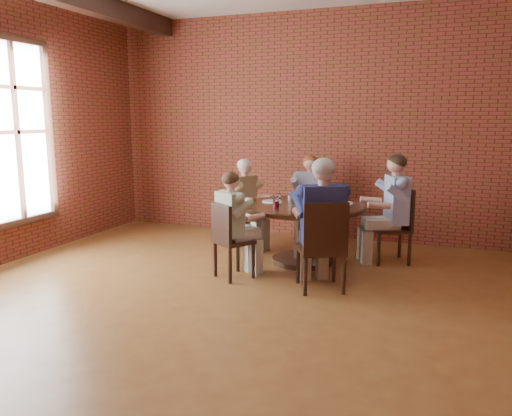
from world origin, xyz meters
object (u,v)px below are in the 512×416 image
(chair_e, at_px, (323,243))
(smartphone, at_px, (322,210))
(diner_d, at_px, (234,225))
(chair_b, at_px, (310,209))
(diner_b, at_px, (309,200))
(chair_c, at_px, (243,213))
(diner_a, at_px, (391,209))
(diner_c, at_px, (247,204))
(diner_e, at_px, (321,225))
(chair_a, at_px, (398,222))
(chair_d, at_px, (229,238))
(dining_table, at_px, (303,222))

(chair_e, relative_size, smartphone, 6.55)
(diner_d, distance_m, smartphone, 1.06)
(chair_b, height_order, diner_b, diner_b)
(diner_b, bearing_deg, chair_c, -158.49)
(diner_a, relative_size, chair_c, 1.54)
(diner_b, height_order, diner_d, diner_b)
(chair_e, bearing_deg, diner_c, -71.33)
(chair_e, height_order, diner_e, diner_e)
(chair_b, height_order, chair_c, chair_b)
(chair_a, height_order, diner_d, diner_d)
(diner_b, distance_m, chair_d, 1.99)
(dining_table, distance_m, diner_c, 1.05)
(dining_table, relative_size, diner_b, 1.20)
(dining_table, relative_size, chair_a, 1.61)
(diner_d, distance_m, diner_e, 1.03)
(chair_a, relative_size, diner_b, 0.75)
(diner_b, height_order, diner_e, diner_e)
(chair_e, distance_m, smartphone, 0.75)
(dining_table, xyz_separation_m, chair_d, (-0.62, -0.93, -0.05))
(dining_table, relative_size, chair_b, 1.69)
(diner_c, bearing_deg, diner_b, -29.23)
(diner_a, xyz_separation_m, chair_b, (-1.23, 0.65, -0.19))
(dining_table, distance_m, chair_d, 1.12)
(dining_table, height_order, chair_a, chair_a)
(chair_d, height_order, chair_e, chair_e)
(diner_b, height_order, chair_c, diner_b)
(dining_table, relative_size, smartphone, 10.30)
(diner_a, bearing_deg, chair_c, -113.80)
(diner_c, distance_m, diner_d, 1.37)
(diner_a, relative_size, chair_d, 1.56)
(diner_c, bearing_deg, chair_b, -25.03)
(diner_a, distance_m, chair_b, 1.40)
(diner_b, height_order, diner_c, diner_b)
(chair_a, bearing_deg, diner_d, -74.16)
(diner_e, bearing_deg, chair_c, -69.72)
(dining_table, distance_m, diner_a, 1.13)
(chair_b, xyz_separation_m, chair_e, (0.68, -2.07, 0.03))
(diner_b, relative_size, diner_c, 1.03)
(dining_table, height_order, chair_e, chair_e)
(dining_table, relative_size, chair_e, 1.57)
(chair_b, xyz_separation_m, diner_b, (0.01, -0.08, 0.15))
(chair_c, bearing_deg, smartphone, -95.32)
(chair_c, distance_m, diner_d, 1.43)
(chair_b, distance_m, chair_d, 2.05)
(diner_a, height_order, diner_d, diner_a)
(diner_d, xyz_separation_m, diner_e, (1.02, -0.03, 0.09))
(dining_table, bearing_deg, chair_e, -63.87)
(chair_c, distance_m, diner_e, 2.03)
(diner_a, relative_size, chair_e, 1.40)
(chair_d, distance_m, diner_d, 0.15)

